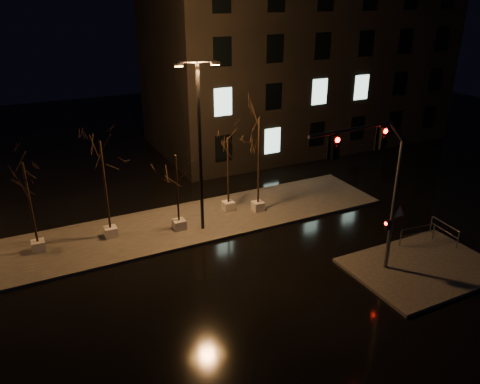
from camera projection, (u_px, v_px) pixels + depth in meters
ground at (253, 271)px, 22.56m from camera, size 90.00×90.00×0.00m
median at (205, 220)px, 27.47m from camera, size 22.00×5.00×0.15m
sidewalk_corner at (422, 267)px, 22.73m from camera, size 7.00×5.00×0.15m
building at (299, 54)px, 40.17m from camera, size 25.00×12.00×15.00m
tree_0 at (26, 183)px, 22.58m from camera, size 1.80×1.80×4.94m
tree_1 at (102, 163)px, 23.81m from camera, size 1.80×1.80×5.55m
tree_2 at (176, 172)px, 24.93m from camera, size 1.80×1.80×4.46m
tree_3 at (228, 155)px, 27.14m from camera, size 1.80×1.80×4.69m
tree_4 at (259, 140)px, 26.76m from camera, size 1.80×1.80×5.87m
traffic_signal_mast at (379, 179)px, 20.19m from camera, size 6.00×0.43×7.32m
streetlight_main at (200, 138)px, 24.27m from camera, size 2.29×0.70×9.16m
guard_rail_a at (418, 232)px, 24.59m from camera, size 2.17×0.28×0.94m
guard_rail_b at (445, 229)px, 24.90m from camera, size 0.26×2.01×0.95m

